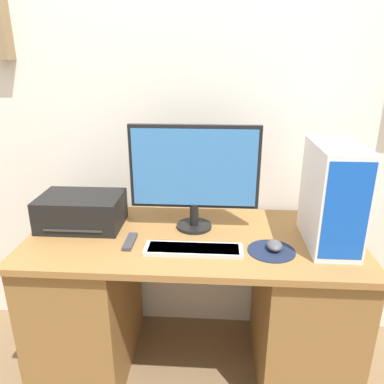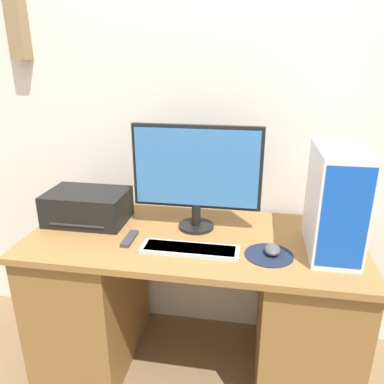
# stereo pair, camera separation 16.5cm
# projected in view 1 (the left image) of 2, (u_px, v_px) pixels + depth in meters

# --- Properties ---
(wall_back) EXTENTS (6.40, 0.13, 2.70)m
(wall_back) POSITION_uv_depth(u_px,v_px,m) (198.00, 94.00, 1.89)
(wall_back) COLOR white
(wall_back) RESTS_ON ground_plane
(desk) EXTENTS (1.52, 0.68, 0.76)m
(desk) POSITION_uv_depth(u_px,v_px,m) (193.00, 302.00, 1.85)
(desk) COLOR olive
(desk) RESTS_ON ground_plane
(monitor) EXTENTS (0.60, 0.17, 0.50)m
(monitor) POSITION_uv_depth(u_px,v_px,m) (193.00, 171.00, 1.72)
(monitor) COLOR black
(monitor) RESTS_ON desk
(keyboard) EXTENTS (0.42, 0.11, 0.02)m
(keyboard) POSITION_uv_depth(u_px,v_px,m) (193.00, 249.00, 1.59)
(keyboard) COLOR silver
(keyboard) RESTS_ON desk
(mousepad) EXTENTS (0.20, 0.20, 0.00)m
(mousepad) POSITION_uv_depth(u_px,v_px,m) (271.00, 251.00, 1.59)
(mousepad) COLOR #19233D
(mousepad) RESTS_ON desk
(mouse) EXTENTS (0.07, 0.09, 0.04)m
(mouse) POSITION_uv_depth(u_px,v_px,m) (275.00, 245.00, 1.59)
(mouse) COLOR #4C4C51
(mouse) RESTS_ON mousepad
(computer_tower) EXTENTS (0.19, 0.37, 0.45)m
(computer_tower) POSITION_uv_depth(u_px,v_px,m) (333.00, 196.00, 1.59)
(computer_tower) COLOR white
(computer_tower) RESTS_ON desk
(printer) EXTENTS (0.39, 0.27, 0.16)m
(printer) POSITION_uv_depth(u_px,v_px,m) (81.00, 211.00, 1.81)
(printer) COLOR black
(printer) RESTS_ON desk
(remote_control) EXTENTS (0.04, 0.15, 0.02)m
(remote_control) POSITION_uv_depth(u_px,v_px,m) (130.00, 242.00, 1.66)
(remote_control) COLOR #38383D
(remote_control) RESTS_ON desk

